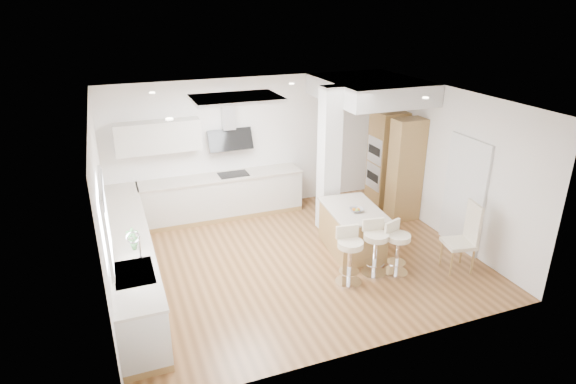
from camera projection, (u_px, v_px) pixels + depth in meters
name	position (u px, v px, depth m)	size (l,w,h in m)	color
ground	(296.00, 259.00, 8.43)	(6.00, 6.00, 0.00)	#8F5F35
ceiling	(296.00, 259.00, 8.43)	(6.00, 5.00, 0.02)	silver
wall_back	(252.00, 145.00, 10.07)	(6.00, 0.04, 2.80)	white
wall_left	(103.00, 212.00, 6.91)	(0.04, 5.00, 2.80)	white
wall_right	(446.00, 164.00, 8.90)	(0.04, 5.00, 2.80)	white
skylight	(237.00, 98.00, 7.64)	(4.10, 2.10, 0.06)	white
window_left	(105.00, 218.00, 6.03)	(0.06, 1.28, 1.07)	white
doorway_right	(464.00, 196.00, 8.52)	(0.05, 1.00, 2.10)	#4D463C
counter_left	(131.00, 258.00, 7.56)	(0.63, 4.50, 1.35)	#A78047
counter_back	(214.00, 186.00, 9.79)	(3.62, 0.63, 2.50)	#A78047
pillar	(329.00, 161.00, 9.07)	(0.35, 0.35, 2.80)	white
soffit	(370.00, 89.00, 9.36)	(1.78, 2.20, 0.40)	silver
oven_column	(394.00, 164.00, 9.98)	(0.63, 1.21, 2.10)	#A78047
peninsula	(352.00, 229.00, 8.61)	(1.02, 1.43, 0.88)	#A78047
bar_stool_a	(349.00, 253.00, 7.56)	(0.47, 0.47, 0.95)	white
bar_stool_b	(375.00, 245.00, 7.81)	(0.48, 0.48, 0.94)	white
bar_stool_c	(397.00, 245.00, 7.84)	(0.52, 0.52, 0.90)	white
dining_chair	(466.00, 235.00, 7.91)	(0.55, 0.55, 1.19)	beige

